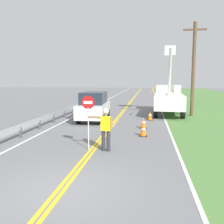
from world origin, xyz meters
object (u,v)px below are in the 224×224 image
oncoming_suv_nearest (94,106)px  flagger_worker (106,127)px  utility_bucket_truck (169,98)px  stop_sign_paddle (88,110)px  traffic_cone_lead (143,130)px  traffic_cone_mid (143,123)px  traffic_cone_tail (150,116)px  utility_pole_near (193,68)px

oncoming_suv_nearest → flagger_worker: bearing=-73.9°
utility_bucket_truck → oncoming_suv_nearest: utility_bucket_truck is taller
oncoming_suv_nearest → stop_sign_paddle: bearing=-79.3°
flagger_worker → traffic_cone_lead: flagger_worker is taller
flagger_worker → traffic_cone_mid: bearing=73.7°
utility_bucket_truck → traffic_cone_tail: 4.15m
utility_pole_near → oncoming_suv_nearest: bearing=-155.4°
utility_bucket_truck → traffic_cone_mid: (-2.02, -6.94, -1.09)m
oncoming_suv_nearest → traffic_cone_lead: oncoming_suv_nearest is taller
traffic_cone_tail → utility_bucket_truck: bearing=66.4°
flagger_worker → oncoming_suv_nearest: 7.87m
utility_bucket_truck → traffic_cone_lead: size_ratio=9.87×
flagger_worker → traffic_cone_lead: (1.52, 2.98, -0.71)m
utility_pole_near → traffic_cone_mid: 7.93m
stop_sign_paddle → traffic_cone_mid: bearing=65.8°
stop_sign_paddle → oncoming_suv_nearest: bearing=100.7°
utility_bucket_truck → traffic_cone_tail: utility_bucket_truck is taller
utility_pole_near → flagger_worker: bearing=-115.8°
flagger_worker → utility_bucket_truck: 12.51m
utility_bucket_truck → utility_pole_near: size_ratio=0.92×
oncoming_suv_nearest → traffic_cone_tail: 4.21m
oncoming_suv_nearest → utility_bucket_truck: bearing=38.0°
traffic_cone_lead → traffic_cone_tail: same height
oncoming_suv_nearest → traffic_cone_tail: oncoming_suv_nearest is taller
utility_pole_near → traffic_cone_lead: 9.57m
oncoming_suv_nearest → traffic_cone_lead: bearing=-51.1°
traffic_cone_lead → traffic_cone_tail: 5.36m
traffic_cone_lead → traffic_cone_tail: bearing=86.0°
flagger_worker → stop_sign_paddle: stop_sign_paddle is taller
utility_pole_near → traffic_cone_mid: size_ratio=10.75×
stop_sign_paddle → traffic_cone_lead: bearing=51.8°
stop_sign_paddle → traffic_cone_tail: size_ratio=3.33×
flagger_worker → utility_bucket_truck: bearing=73.8°
traffic_cone_lead → stop_sign_paddle: bearing=-128.2°
flagger_worker → traffic_cone_lead: size_ratio=2.61×
utility_pole_near → stop_sign_paddle: bearing=-119.1°
utility_pole_near → traffic_cone_tail: 5.64m
stop_sign_paddle → oncoming_suv_nearest: size_ratio=0.50×
traffic_cone_lead → traffic_cone_mid: size_ratio=1.00×
traffic_cone_mid → stop_sign_paddle: bearing=-114.2°
utility_bucket_truck → utility_pole_near: (1.82, -1.01, 2.51)m
utility_pole_near → traffic_cone_lead: (-3.80, -8.01, -3.60)m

